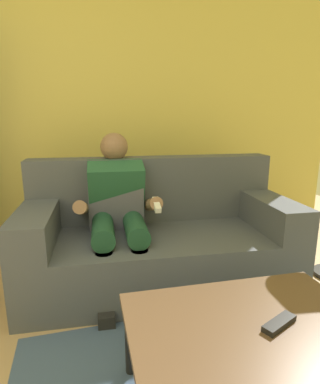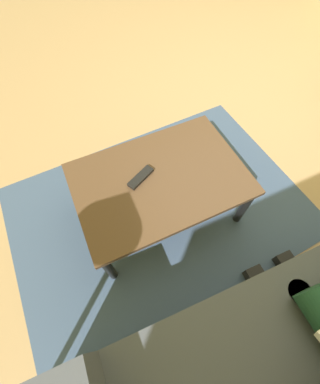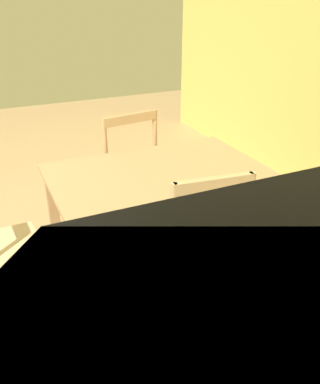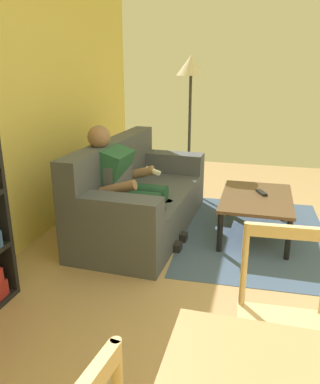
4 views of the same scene
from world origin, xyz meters
TOP-DOWN VIEW (x-y plane):
  - dining_table at (-1.60, 0.34)m, footprint 1.21×0.83m
  - dining_chair_near_wall at (-1.60, 1.03)m, footprint 0.47×0.47m
  - dining_chair_by_doorway at (-1.60, -0.34)m, footprint 0.48×0.48m

SIDE VIEW (x-z plane):
  - dining_chair_near_wall at x=-1.60m, z-range -0.01..0.90m
  - dining_chair_by_doorway at x=-1.60m, z-range -0.01..0.91m
  - dining_table at x=-1.60m, z-range 0.25..0.96m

